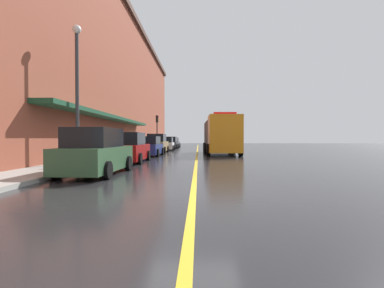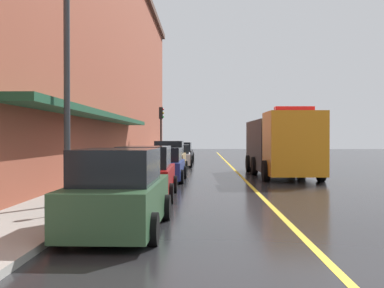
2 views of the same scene
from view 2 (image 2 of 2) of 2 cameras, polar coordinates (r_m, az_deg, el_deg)
name	(u,v)px [view 2 (image 2 of 2)]	position (r m, az deg, el deg)	size (l,w,h in m)	color
ground_plane	(233,168)	(31.94, 4.99, -2.96)	(112.00, 112.00, 0.00)	#232326
sidewalk_left	(141,167)	(32.13, -6.13, -2.81)	(2.40, 70.00, 0.15)	#9E9B93
lane_center_stripe	(233,168)	(31.94, 4.99, -2.96)	(0.16, 70.00, 0.01)	gold
brick_building_left	(45,49)	(33.00, -17.33, 10.90)	(11.18, 64.00, 15.79)	brown
parked_car_0	(119,193)	(10.56, -8.80, -5.87)	(2.06, 4.57, 1.83)	#2D5133
parked_car_1	(145,174)	(16.31, -5.67, -3.60)	(2.12, 4.71, 1.78)	maroon
parked_car_2	(163,165)	(22.55, -3.53, -2.59)	(2.16, 4.37, 1.60)	navy
parked_car_3	(170,158)	(27.91, -2.70, -1.70)	(1.99, 4.54, 1.89)	#A5844C
parked_car_4	(177,156)	(34.17, -1.78, -1.47)	(2.22, 4.80, 1.57)	silver
parked_car_5	(181,153)	(40.22, -1.32, -1.07)	(2.17, 4.86, 1.69)	black
parked_car_6	(183,151)	(45.87, -1.14, -0.90)	(2.14, 4.82, 1.58)	#595B60
utility_truck	(280,145)	(26.07, 10.62, -0.09)	(3.10, 9.49, 3.54)	orange
parking_meter_0	(162,150)	(38.54, -3.62, -0.75)	(0.14, 0.18, 1.33)	#4C4C51
parking_meter_1	(143,156)	(25.96, -5.99, -1.48)	(0.14, 0.18, 1.33)	#4C4C51
parking_meter_2	(163,150)	(39.30, -3.53, -0.72)	(0.14, 0.18, 1.33)	#4C4C51
parking_meter_3	(74,177)	(12.40, -14.06, -3.92)	(0.14, 0.18, 1.33)	#4C4C51
street_lamp_left	(67,56)	(14.14, -14.89, 10.23)	(0.44, 0.44, 6.94)	#33383D
traffic_light_near	(161,124)	(36.85, -3.75, 2.44)	(0.38, 0.36, 4.30)	#232326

